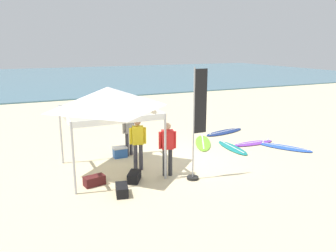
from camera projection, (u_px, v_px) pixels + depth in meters
ground_plane at (178, 161)px, 11.84m from camera, size 80.00×80.00×0.00m
sea at (61, 77)px, 41.18m from camera, size 80.00×36.00×0.10m
canopy_tent at (108, 98)px, 10.38m from camera, size 2.82×2.82×2.75m
surfboard_lime at (203, 143)px, 13.91m from camera, size 1.61×2.31×0.19m
surfboard_purple at (254, 143)px, 13.84m from camera, size 1.92×0.53×0.19m
surfboard_navy at (224, 132)px, 15.59m from camera, size 2.34×1.13×0.19m
surfboard_teal at (232, 148)px, 13.23m from camera, size 0.64×2.00×0.19m
surfboard_blue at (284, 147)px, 13.28m from camera, size 1.61×2.12×0.19m
person_grey at (129, 130)px, 12.18m from camera, size 0.52×0.34×1.71m
person_yellow at (138, 141)px, 10.77m from camera, size 0.53×0.31×1.71m
person_red at (167, 145)px, 10.29m from camera, size 0.53×0.31×1.71m
banner_flag at (197, 129)px, 9.91m from camera, size 0.60×0.36×3.40m
gear_bag_near_tent at (94, 181)px, 9.77m from camera, size 0.65×0.43×0.28m
gear_bag_by_pole at (122, 190)px, 9.13m from camera, size 0.44×0.65×0.28m
gear_bag_on_sand at (134, 177)px, 10.06m from camera, size 0.58×0.68×0.28m
cooler_box at (120, 152)px, 12.18m from camera, size 0.50×0.36×0.39m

